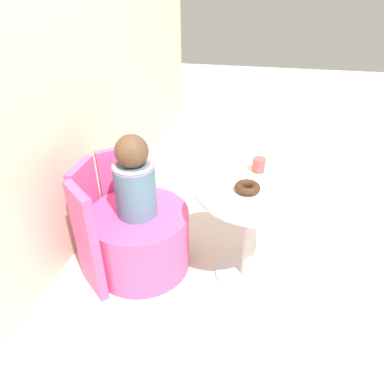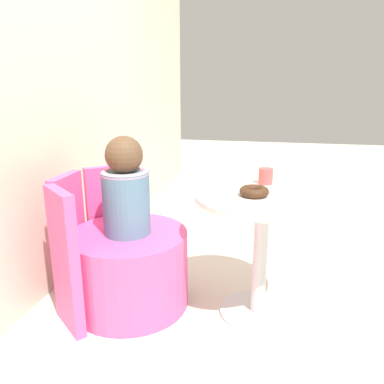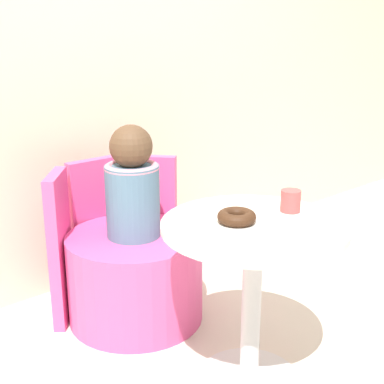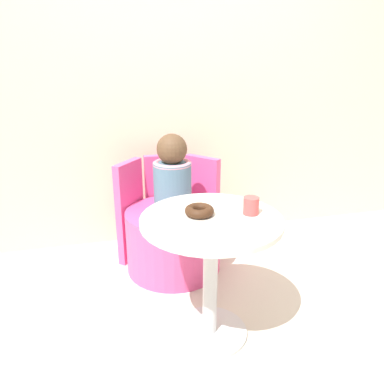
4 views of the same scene
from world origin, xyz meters
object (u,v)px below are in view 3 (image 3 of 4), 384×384
donut (238,217)px  child_figure (132,186)px  round_table (253,268)px  cup (291,201)px  tub_chair (135,277)px

donut → child_figure: bearing=89.8°
round_table → cup: (0.19, -0.00, 0.21)m
donut → round_table: bearing=-39.3°
round_table → cup: size_ratio=8.05×
tub_chair → child_figure: 0.43m
tub_chair → donut: donut is taller
cup → tub_chair: bearing=109.0°
round_table → tub_chair: bearing=93.7°
tub_chair → cup: cup is taller
child_figure → cup: (0.23, -0.66, 0.05)m
child_figure → donut: bearing=-90.2°
round_table → tub_chair: (-0.04, 0.66, -0.26)m
child_figure → donut: size_ratio=3.65×
tub_chair → child_figure: (0.00, 0.00, 0.43)m
round_table → child_figure: bearing=93.7°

